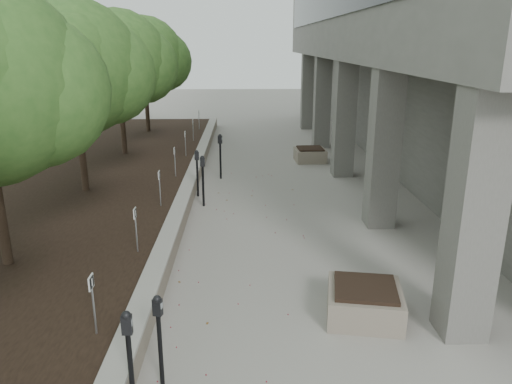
{
  "coord_description": "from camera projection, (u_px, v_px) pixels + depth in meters",
  "views": [
    {
      "loc": [
        -0.11,
        -5.94,
        4.58
      ],
      "look_at": [
        0.17,
        5.18,
        1.17
      ],
      "focal_mm": 34.25,
      "sensor_mm": 36.0,
      "label": 1
    }
  ],
  "objects": [
    {
      "name": "ground",
      "position": [
        253.0,
        375.0,
        7.03
      ],
      "size": [
        90.0,
        90.0,
        0.0
      ],
      "primitive_type": "plane",
      "color": "gray",
      "rests_on": "ground"
    },
    {
      "name": "retaining_wall",
      "position": [
        190.0,
        185.0,
        15.51
      ],
      "size": [
        0.39,
        26.0,
        0.5
      ],
      "primitive_type": null,
      "color": "gray",
      "rests_on": "ground"
    },
    {
      "name": "planting_bed",
      "position": [
        74.0,
        187.0,
        15.44
      ],
      "size": [
        7.0,
        26.0,
        0.4
      ],
      "primitive_type": "cube",
      "color": "black",
      "rests_on": "ground"
    },
    {
      "name": "crabapple_tree_3",
      "position": [
        76.0,
        97.0,
        13.64
      ],
      "size": [
        4.6,
        4.0,
        5.44
      ],
      "primitive_type": null,
      "color": "#336024",
      "rests_on": "planting_bed"
    },
    {
      "name": "crabapple_tree_4",
      "position": [
        119.0,
        83.0,
        18.42
      ],
      "size": [
        4.6,
        4.0,
        5.44
      ],
      "primitive_type": null,
      "color": "#336024",
      "rests_on": "planting_bed"
    },
    {
      "name": "crabapple_tree_5",
      "position": [
        145.0,
        74.0,
        23.2
      ],
      "size": [
        4.6,
        4.0,
        5.44
      ],
      "primitive_type": null,
      "color": "#336024",
      "rests_on": "planting_bed"
    },
    {
      "name": "parking_sign_2",
      "position": [
        94.0,
        305.0,
        7.19
      ],
      "size": [
        0.04,
        0.22,
        0.96
      ],
      "primitive_type": null,
      "color": "black",
      "rests_on": "planting_bed"
    },
    {
      "name": "parking_sign_3",
      "position": [
        136.0,
        230.0,
        10.06
      ],
      "size": [
        0.04,
        0.22,
        0.96
      ],
      "primitive_type": null,
      "color": "black",
      "rests_on": "planting_bed"
    },
    {
      "name": "parking_sign_4",
      "position": [
        160.0,
        188.0,
        12.92
      ],
      "size": [
        0.04,
        0.22,
        0.96
      ],
      "primitive_type": null,
      "color": "black",
      "rests_on": "planting_bed"
    },
    {
      "name": "parking_sign_5",
      "position": [
        175.0,
        162.0,
        15.79
      ],
      "size": [
        0.04,
        0.22,
        0.96
      ],
      "primitive_type": null,
      "color": "black",
      "rests_on": "planting_bed"
    },
    {
      "name": "parking_sign_6",
      "position": [
        185.0,
        144.0,
        18.66
      ],
      "size": [
        0.04,
        0.22,
        0.96
      ],
      "primitive_type": null,
      "color": "black",
      "rests_on": "planting_bed"
    },
    {
      "name": "parking_sign_7",
      "position": [
        193.0,
        130.0,
        21.52
      ],
      "size": [
        0.04,
        0.22,
        0.96
      ],
      "primitive_type": null,
      "color": "black",
      "rests_on": "planting_bed"
    },
    {
      "name": "parking_sign_8",
      "position": [
        199.0,
        120.0,
        24.39
      ],
      "size": [
        0.04,
        0.22,
        0.96
      ],
      "primitive_type": null,
      "color": "black",
      "rests_on": "planting_bed"
    },
    {
      "name": "parking_meter_1",
      "position": [
        130.0,
        364.0,
        6.08
      ],
      "size": [
        0.15,
        0.11,
        1.49
      ],
      "primitive_type": null,
      "rotation": [
        0.0,
        0.0,
        0.02
      ],
      "color": "black",
      "rests_on": "ground"
    },
    {
      "name": "parking_meter_2",
      "position": [
        160.0,
        342.0,
        6.6
      ],
      "size": [
        0.16,
        0.14,
        1.41
      ],
      "primitive_type": null,
      "rotation": [
        0.0,
        0.0,
        -0.29
      ],
      "color": "black",
      "rests_on": "ground"
    },
    {
      "name": "parking_meter_3",
      "position": [
        203.0,
        181.0,
        14.06
      ],
      "size": [
        0.17,
        0.14,
        1.51
      ],
      "primitive_type": null,
      "rotation": [
        0.0,
        0.0,
        0.24
      ],
      "color": "black",
      "rests_on": "ground"
    },
    {
      "name": "parking_meter_4",
      "position": [
        197.0,
        173.0,
        14.97
      ],
      "size": [
        0.17,
        0.14,
        1.47
      ],
      "primitive_type": null,
      "rotation": [
        0.0,
        0.0,
        0.31
      ],
      "color": "black",
      "rests_on": "ground"
    },
    {
      "name": "parking_meter_5",
      "position": [
        220.0,
        157.0,
        16.92
      ],
      "size": [
        0.18,
        0.15,
        1.58
      ],
      "primitive_type": null,
      "rotation": [
        0.0,
        0.0,
        -0.31
      ],
      "color": "black",
      "rests_on": "ground"
    },
    {
      "name": "planter_front",
      "position": [
        364.0,
        301.0,
        8.44
      ],
      "size": [
        1.45,
        1.45,
        0.59
      ],
      "primitive_type": null,
      "rotation": [
        0.0,
        0.0,
        -0.17
      ],
      "color": "gray",
      "rests_on": "ground"
    },
    {
      "name": "planter_back",
      "position": [
        310.0,
        154.0,
        19.59
      ],
      "size": [
        1.24,
        1.24,
        0.55
      ],
      "primitive_type": null,
      "rotation": [
        0.0,
        0.0,
        0.05
      ],
      "color": "gray",
      "rests_on": "ground"
    },
    {
      "name": "berry_scatter",
      "position": [
        245.0,
        240.0,
        11.8
      ],
      "size": [
        3.3,
        14.1,
        0.02
      ],
      "primitive_type": null,
      "color": "maroon",
      "rests_on": "ground"
    }
  ]
}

